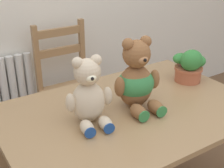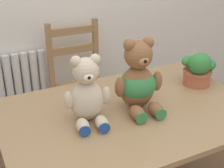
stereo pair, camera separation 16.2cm
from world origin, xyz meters
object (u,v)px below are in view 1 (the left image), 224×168
at_px(teddy_bear_right, 137,80).
at_px(potted_plant, 190,66).
at_px(teddy_bear_left, 89,95).
at_px(wooden_chair_behind, 70,88).

relative_size(teddy_bear_right, potted_plant, 1.76).
bearing_deg(teddy_bear_right, potted_plant, -164.05).
bearing_deg(teddy_bear_right, teddy_bear_left, 6.63).
height_order(teddy_bear_left, potted_plant, teddy_bear_left).
bearing_deg(wooden_chair_behind, teddy_bear_left, 71.65).
distance_m(wooden_chair_behind, teddy_bear_right, 0.94).
bearing_deg(wooden_chair_behind, teddy_bear_right, 90.91).
bearing_deg(teddy_bear_left, wooden_chair_behind, -98.20).
distance_m(teddy_bear_left, potted_plant, 0.81).
xyz_separation_m(wooden_chair_behind, teddy_bear_left, (-0.28, -0.86, 0.39)).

